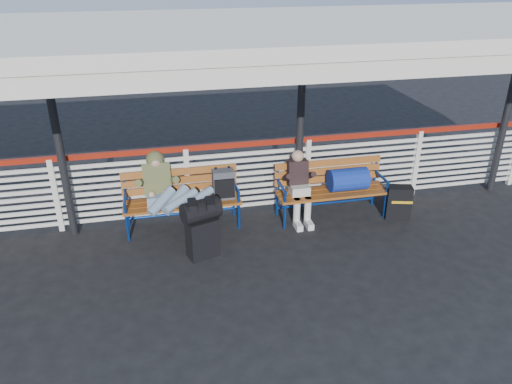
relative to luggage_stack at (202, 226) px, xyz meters
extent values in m
plane|color=black|center=(-0.08, -0.69, -0.48)|extent=(60.00, 60.00, 0.00)
cube|color=silver|center=(-0.08, 1.21, 0.12)|extent=(12.00, 0.04, 1.04)
cube|color=maroon|center=(-0.08, 1.21, 0.72)|extent=(12.00, 0.06, 0.08)
cube|color=silver|center=(-0.08, 0.21, 2.60)|extent=(12.60, 3.60, 0.16)
cube|color=silver|center=(-0.08, -1.54, 2.47)|extent=(12.60, 0.06, 0.30)
cylinder|color=black|center=(-1.88, 1.06, 1.02)|extent=(0.12, 0.12, 3.00)
cylinder|color=black|center=(1.72, 1.06, 1.02)|extent=(0.12, 0.12, 3.00)
cylinder|color=black|center=(5.42, 1.06, 1.02)|extent=(0.12, 0.12, 3.00)
cube|color=black|center=(0.00, 0.00, -0.19)|extent=(0.49, 0.38, 0.59)
cylinder|color=black|center=(0.00, 0.00, 0.25)|extent=(0.60, 0.45, 0.30)
cube|color=#A86620|center=(-0.20, 0.86, -0.03)|extent=(1.80, 0.50, 0.04)
cube|color=#A86620|center=(-0.20, 1.12, 0.24)|extent=(1.80, 0.10, 0.40)
cylinder|color=#0E379B|center=(-1.05, 0.66, -0.26)|extent=(0.04, 0.04, 0.45)
cylinder|color=#0E379B|center=(0.65, 0.66, -0.26)|extent=(0.04, 0.04, 0.45)
cylinder|color=#0E379B|center=(-1.05, 1.13, -0.03)|extent=(0.04, 0.04, 0.90)
cylinder|color=#0E379B|center=(0.65, 1.13, -0.03)|extent=(0.04, 0.04, 0.90)
cube|color=#53555B|center=(0.45, 0.86, 0.22)|extent=(0.33, 0.21, 0.46)
cube|color=#A86620|center=(2.20, 0.71, -0.03)|extent=(1.80, 0.50, 0.04)
cube|color=#A86620|center=(2.20, 0.97, 0.24)|extent=(1.80, 0.10, 0.40)
cylinder|color=#0E379B|center=(1.35, 0.51, -0.26)|extent=(0.04, 0.04, 0.45)
cylinder|color=#0E379B|center=(3.05, 0.51, -0.26)|extent=(0.04, 0.04, 0.45)
cylinder|color=#0E379B|center=(1.35, 0.98, -0.03)|extent=(0.04, 0.04, 0.90)
cylinder|color=#0E379B|center=(3.05, 0.98, -0.03)|extent=(0.04, 0.04, 0.90)
cylinder|color=navy|center=(2.45, 0.71, 0.17)|extent=(0.62, 0.37, 0.37)
cube|color=#7D94A8|center=(-0.55, 0.86, 0.06)|extent=(0.36, 0.26, 0.18)
cube|color=#48512B|center=(-0.55, 1.06, 0.32)|extent=(0.42, 0.38, 0.53)
sphere|color=#48512B|center=(-0.55, 1.16, 0.60)|extent=(0.28, 0.28, 0.28)
sphere|color=tan|center=(-0.55, 1.12, 0.59)|extent=(0.21, 0.21, 0.21)
cube|color=black|center=(-0.12, -0.06, 0.37)|extent=(0.11, 0.27, 0.10)
cube|color=black|center=(0.12, -0.06, 0.37)|extent=(0.11, 0.27, 0.10)
cube|color=beige|center=(1.65, 0.74, 0.05)|extent=(0.30, 0.24, 0.16)
cube|color=black|center=(1.65, 0.88, 0.30)|extent=(0.32, 0.23, 0.42)
sphere|color=tan|center=(1.65, 0.90, 0.57)|extent=(0.19, 0.19, 0.19)
cylinder|color=beige|center=(1.56, 0.56, -0.24)|extent=(0.11, 0.11, 0.46)
cylinder|color=beige|center=(1.74, 0.56, -0.24)|extent=(0.11, 0.11, 0.46)
cube|color=silver|center=(1.56, 0.46, -0.43)|extent=(0.10, 0.24, 0.10)
cube|color=silver|center=(1.74, 0.46, -0.43)|extent=(0.10, 0.24, 0.10)
cube|color=black|center=(3.25, 0.46, -0.20)|extent=(0.44, 0.32, 0.56)
cube|color=#F1AB16|center=(3.25, 0.34, -0.15)|extent=(0.33, 0.10, 0.04)
camera|label=1|loc=(-0.57, -6.10, 3.46)|focal=35.00mm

